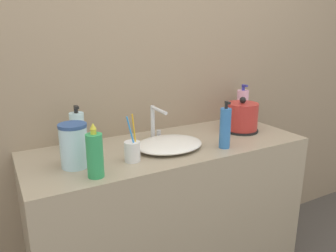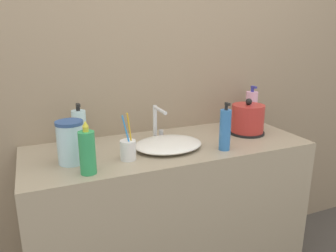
% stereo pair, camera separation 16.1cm
% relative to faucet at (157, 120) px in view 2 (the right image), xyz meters
% --- Properties ---
extents(wall_back, '(6.00, 0.04, 2.60)m').
position_rel_faucet_xyz_m(wall_back, '(0.02, 0.17, 0.34)').
color(wall_back, gray).
rests_on(wall_back, ground_plane).
extents(vanity_counter, '(1.41, 0.53, 0.86)m').
position_rel_faucet_xyz_m(vanity_counter, '(0.02, -0.11, -0.53)').
color(vanity_counter, gray).
rests_on(vanity_counter, ground_plane).
extents(sink_basin, '(0.33, 0.27, 0.04)m').
position_rel_faucet_xyz_m(sink_basin, '(-0.01, -0.16, -0.08)').
color(sink_basin, silver).
rests_on(sink_basin, vanity_counter).
extents(faucet, '(0.06, 0.16, 0.18)m').
position_rel_faucet_xyz_m(faucet, '(0.00, 0.00, 0.00)').
color(faucet, silver).
rests_on(faucet, vanity_counter).
extents(electric_kettle, '(0.19, 0.19, 0.20)m').
position_rel_faucet_xyz_m(electric_kettle, '(0.49, -0.10, -0.03)').
color(electric_kettle, black).
rests_on(electric_kettle, vanity_counter).
extents(toothbrush_cup, '(0.07, 0.07, 0.22)m').
position_rel_faucet_xyz_m(toothbrush_cup, '(-0.22, -0.22, -0.06)').
color(toothbrush_cup, silver).
rests_on(toothbrush_cup, vanity_counter).
extents(lotion_bottle, '(0.05, 0.05, 0.23)m').
position_rel_faucet_xyz_m(lotion_bottle, '(0.24, -0.28, -0.00)').
color(lotion_bottle, '#3370B7').
rests_on(lotion_bottle, vanity_counter).
extents(shampoo_bottle, '(0.07, 0.07, 0.24)m').
position_rel_faucet_xyz_m(shampoo_bottle, '(0.63, 0.05, -0.00)').
color(shampoo_bottle, '#EAA8C6').
rests_on(shampoo_bottle, vanity_counter).
extents(mouthwash_bottle, '(0.07, 0.07, 0.21)m').
position_rel_faucet_xyz_m(mouthwash_bottle, '(-0.39, 0.06, -0.01)').
color(mouthwash_bottle, silver).
rests_on(mouthwash_bottle, vanity_counter).
extents(hand_cream_bottle, '(0.06, 0.06, 0.22)m').
position_rel_faucet_xyz_m(hand_cream_bottle, '(-0.41, -0.30, -0.01)').
color(hand_cream_bottle, '#2D9956').
rests_on(hand_cream_bottle, vanity_counter).
extents(water_pitcher, '(0.12, 0.12, 0.19)m').
position_rel_faucet_xyz_m(water_pitcher, '(-0.46, -0.16, -0.01)').
color(water_pitcher, '#B2DBEA').
rests_on(water_pitcher, vanity_counter).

